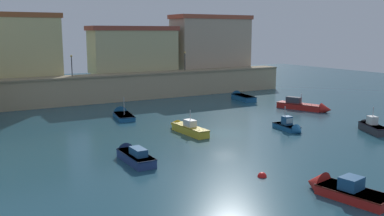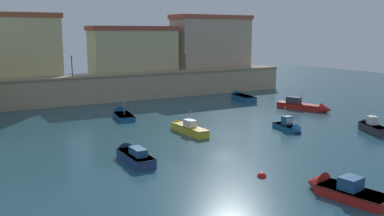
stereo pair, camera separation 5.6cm
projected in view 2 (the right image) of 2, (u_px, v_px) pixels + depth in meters
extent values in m
plane|color=#1E4756|center=(224.00, 132.00, 43.81)|extent=(141.83, 141.83, 0.00)
cube|color=tan|center=(130.00, 87.00, 65.07)|extent=(54.77, 3.35, 3.73)
cube|color=gray|center=(130.00, 74.00, 64.73)|extent=(54.77, 3.65, 0.24)
cube|color=#C8BC7D|center=(13.00, 48.00, 59.24)|extent=(12.71, 3.56, 8.33)
cube|color=brown|center=(11.00, 15.00, 58.45)|extent=(13.22, 3.70, 0.70)
cube|color=tan|center=(134.00, 51.00, 68.75)|extent=(13.83, 4.64, 6.61)
cube|color=brown|center=(133.00, 28.00, 68.11)|extent=(14.39, 4.83, 0.70)
cube|color=tan|center=(211.00, 44.00, 76.33)|extent=(13.81, 5.54, 8.60)
cube|color=#A64D36|center=(211.00, 17.00, 75.52)|extent=(14.37, 5.76, 0.70)
cylinder|color=black|center=(72.00, 67.00, 60.22)|extent=(0.12, 0.12, 2.68)
sphere|color=#F9D172|center=(71.00, 56.00, 59.96)|extent=(0.32, 0.32, 0.32)
cylinder|color=black|center=(185.00, 62.00, 69.18)|extent=(0.12, 0.12, 2.75)
sphere|color=#F9D172|center=(185.00, 52.00, 68.91)|extent=(0.32, 0.32, 0.32)
cube|color=#333338|center=(373.00, 129.00, 43.60)|extent=(2.77, 4.10, 0.80)
cone|color=#333338|center=(362.00, 124.00, 46.01)|extent=(1.55, 1.50, 1.21)
cube|color=black|center=(374.00, 125.00, 43.54)|extent=(2.83, 4.19, 0.08)
cube|color=silver|center=(372.00, 120.00, 43.81)|extent=(1.12, 1.24, 0.84)
cube|color=#99B7C6|center=(370.00, 119.00, 44.30)|extent=(0.66, 0.34, 0.50)
cylinder|color=#B2B2B7|center=(373.00, 116.00, 43.66)|extent=(0.08, 0.08, 1.82)
cube|color=red|center=(300.00, 106.00, 56.91)|extent=(3.52, 6.17, 0.77)
cone|color=red|center=(326.00, 110.00, 54.60)|extent=(1.88, 1.82, 1.49)
cube|color=#40110D|center=(300.00, 104.00, 56.85)|extent=(3.59, 6.30, 0.08)
cube|color=#333842|center=(294.00, 100.00, 57.34)|extent=(1.51, 2.11, 0.79)
cylinder|color=#B2B2B7|center=(301.00, 99.00, 56.61)|extent=(0.08, 0.08, 1.35)
cube|color=#195689|center=(244.00, 98.00, 64.38)|extent=(2.31, 4.80, 0.74)
cone|color=#195689|center=(235.00, 95.00, 67.02)|extent=(1.81, 1.49, 1.66)
cube|color=#0A2742|center=(244.00, 96.00, 64.33)|extent=(2.35, 4.89, 0.08)
cube|color=#195689|center=(286.00, 127.00, 45.02)|extent=(1.61, 3.33, 0.54)
cone|color=#195689|center=(298.00, 131.00, 43.22)|extent=(1.32, 1.02, 1.24)
cube|color=#0E213C|center=(286.00, 125.00, 44.98)|extent=(1.64, 3.39, 0.08)
cube|color=navy|center=(287.00, 121.00, 44.84)|extent=(0.97, 0.94, 0.91)
cube|color=#99B7C6|center=(289.00, 121.00, 44.45)|extent=(0.81, 0.14, 0.55)
cylinder|color=#B2B2B7|center=(285.00, 115.00, 45.11)|extent=(0.08, 0.08, 1.90)
cube|color=navy|center=(136.00, 158.00, 33.66)|extent=(1.54, 4.47, 0.72)
cone|color=navy|center=(123.00, 150.00, 36.06)|extent=(1.46, 1.25, 1.46)
cube|color=#0F2040|center=(136.00, 154.00, 33.61)|extent=(1.57, 4.56, 0.08)
cube|color=navy|center=(138.00, 152.00, 33.10)|extent=(0.87, 1.78, 0.58)
cube|color=#195689|center=(124.00, 116.00, 50.68)|extent=(2.55, 4.60, 0.54)
cone|color=#195689|center=(119.00, 112.00, 53.21)|extent=(1.93, 1.50, 1.75)
cube|color=#0B284A|center=(124.00, 115.00, 50.64)|extent=(2.60, 4.69, 0.08)
cylinder|color=#B2B2B7|center=(124.00, 106.00, 50.17)|extent=(0.08, 0.08, 2.11)
cube|color=gold|center=(190.00, 130.00, 43.12)|extent=(1.46, 5.23, 0.79)
cone|color=gold|center=(174.00, 124.00, 45.81)|extent=(1.25, 1.45, 1.19)
cube|color=olive|center=(190.00, 127.00, 43.06)|extent=(1.49, 5.33, 0.08)
cube|color=silver|center=(190.00, 123.00, 43.00)|extent=(0.90, 1.34, 0.66)
cube|color=#99B7C6|center=(186.00, 122.00, 43.54)|extent=(0.76, 0.09, 0.39)
cylinder|color=#B2B2B7|center=(190.00, 118.00, 42.86)|extent=(0.08, 0.08, 1.66)
cube|color=red|center=(353.00, 195.00, 26.17)|extent=(2.64, 4.52, 0.63)
cone|color=red|center=(315.00, 183.00, 28.16)|extent=(1.99, 1.50, 1.80)
cube|color=#571209|center=(353.00, 191.00, 26.12)|extent=(2.70, 4.61, 0.08)
cube|color=navy|center=(351.00, 183.00, 26.19)|extent=(1.51, 1.34, 0.78)
cube|color=#99B7C6|center=(343.00, 180.00, 26.60)|extent=(1.19, 0.28, 0.47)
sphere|color=red|center=(262.00, 177.00, 30.40)|extent=(0.66, 0.66, 0.66)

